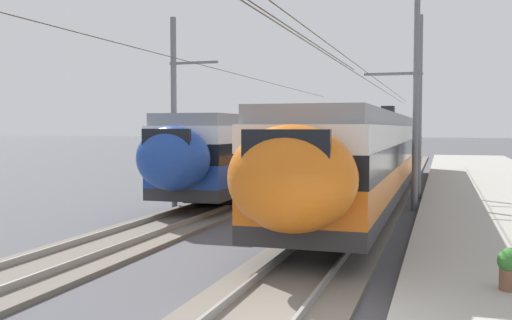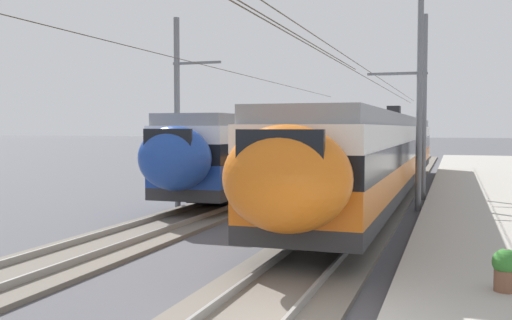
{
  "view_description": "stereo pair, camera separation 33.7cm",
  "coord_description": "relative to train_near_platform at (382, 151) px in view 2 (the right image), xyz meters",
  "views": [
    {
      "loc": [
        -8.7,
        -1.74,
        3.32
      ],
      "look_at": [
        8.19,
        3.6,
        2.35
      ],
      "focal_mm": 41.35,
      "sensor_mm": 36.0,
      "label": 1
    },
    {
      "loc": [
        -8.59,
        -2.06,
        3.32
      ],
      "look_at": [
        8.19,
        3.6,
        2.35
      ],
      "focal_mm": 41.35,
      "sensor_mm": 36.0,
      "label": 2
    }
  ],
  "objects": [
    {
      "name": "catenary_mast_far_side",
      "position": [
        -6.09,
        7.54,
        1.88
      ],
      "size": [
        46.16,
        2.11,
        7.86
      ],
      "color": "slate",
      "rests_on": "ground"
    },
    {
      "name": "potted_plant_platform_edge",
      "position": [
        -16.68,
        -4.18,
        -1.47
      ],
      "size": [
        0.49,
        0.49,
        0.79
      ],
      "color": "brown",
      "rests_on": "platform_slab"
    },
    {
      "name": "catenary_mast_mid",
      "position": [
        -3.97,
        -1.77,
        2.08
      ],
      "size": [
        46.16,
        2.21,
        8.42
      ],
      "color": "slate",
      "rests_on": "ground"
    },
    {
      "name": "train_near_platform",
      "position": [
        0.0,
        0.0,
        0.0
      ],
      "size": [
        34.87,
        3.02,
        4.27
      ],
      "color": "#2D2D30",
      "rests_on": "track_near"
    },
    {
      "name": "catenary_mast_east",
      "position": [
        -0.27,
        -1.78,
        2.13
      ],
      "size": [
        46.16,
        2.21,
        8.47
      ],
      "color": "slate",
      "rests_on": "ground"
    },
    {
      "name": "train_far_track",
      "position": [
        1.02,
        5.87,
        -0.01
      ],
      "size": [
        23.55,
        2.96,
        4.27
      ],
      "color": "#2D2D30",
      "rests_on": "track_far"
    }
  ]
}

